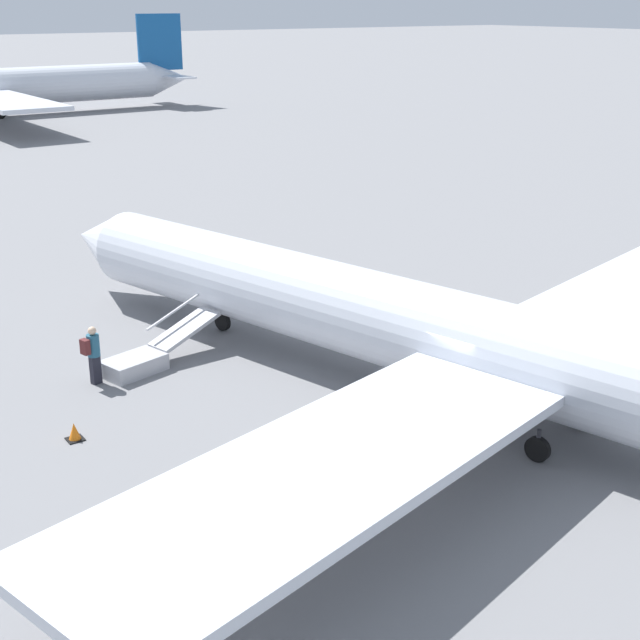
# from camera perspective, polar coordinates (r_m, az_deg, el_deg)

# --- Properties ---
(ground_plane) EXTENTS (600.00, 600.00, 0.00)m
(ground_plane) POSITION_cam_1_polar(r_m,az_deg,el_deg) (24.42, 8.99, -5.75)
(ground_plane) COLOR slate
(airplane_main) EXTENTS (34.70, 27.10, 6.73)m
(airplane_main) POSITION_cam_1_polar(r_m,az_deg,el_deg) (23.17, 11.32, -1.94)
(airplane_main) COLOR silver
(airplane_main) RESTS_ON ground
(boarding_stairs) EXTENTS (1.97, 4.14, 1.68)m
(boarding_stairs) POSITION_cam_1_polar(r_m,az_deg,el_deg) (27.14, -11.16, -2.37)
(boarding_stairs) COLOR #B2B2B7
(boarding_stairs) RESTS_ON ground
(passenger) EXTENTS (0.40, 0.56, 1.74)m
(passenger) POSITION_cam_1_polar(r_m,az_deg,el_deg) (26.20, -14.34, -1.95)
(passenger) COLOR #23232D
(passenger) RESTS_ON ground
(traffic_cone_near_stairs) EXTENTS (0.42, 0.42, 0.46)m
(traffic_cone_near_stairs) POSITION_cam_1_polar(r_m,az_deg,el_deg) (23.35, -15.44, -6.94)
(traffic_cone_near_stairs) COLOR black
(traffic_cone_near_stairs) RESTS_ON ground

